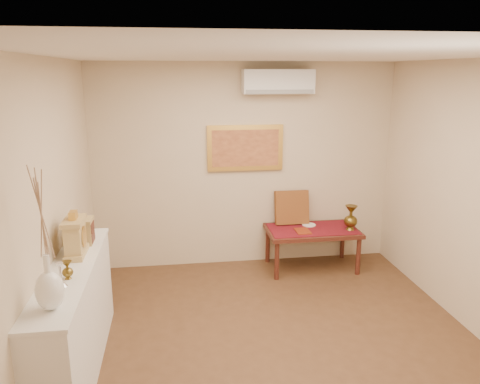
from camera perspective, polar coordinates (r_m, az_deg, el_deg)
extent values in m
plane|color=brown|center=(4.67, 4.99, -18.95)|extent=(4.50, 4.50, 0.00)
plane|color=white|center=(3.91, 5.88, 16.30)|extent=(4.50, 4.50, 0.00)
cube|color=beige|center=(6.23, 0.60, 3.17)|extent=(4.00, 0.02, 2.70)
cube|color=beige|center=(2.18, 20.23, -20.60)|extent=(4.00, 0.02, 2.70)
cube|color=beige|center=(4.12, -22.81, -3.91)|extent=(0.02, 4.50, 2.70)
cube|color=maroon|center=(6.28, 8.81, -4.45)|extent=(1.14, 0.59, 0.01)
cylinder|color=white|center=(6.40, 8.40, -3.98)|extent=(0.18, 0.18, 0.01)
cube|color=maroon|center=(6.14, 7.66, -4.74)|extent=(0.18, 0.25, 0.01)
cube|color=#5D1C12|center=(6.38, 6.32, -1.87)|extent=(0.46, 0.19, 0.47)
cube|color=white|center=(4.42, -19.41, -14.70)|extent=(0.35, 2.00, 0.95)
cube|color=white|center=(4.21, -19.97, -8.85)|extent=(0.37, 2.02, 0.03)
cube|color=tan|center=(4.45, -19.30, -6.98)|extent=(0.16, 0.36, 0.05)
cube|color=tan|center=(4.40, -19.46, -5.16)|extent=(0.14, 0.30, 0.25)
cylinder|color=beige|center=(4.38, -18.50, -5.14)|extent=(0.01, 0.17, 0.17)
cylinder|color=gold|center=(4.38, -18.43, -5.14)|extent=(0.01, 0.19, 0.19)
cube|color=tan|center=(4.35, -19.62, -3.36)|extent=(0.17, 0.34, 0.04)
cube|color=gold|center=(4.34, -19.68, -2.67)|extent=(0.06, 0.11, 0.07)
cube|color=tan|center=(4.70, -18.42, -4.68)|extent=(0.15, 0.20, 0.22)
cube|color=#4F2117|center=(4.70, -17.44, -5.24)|extent=(0.01, 0.17, 0.09)
cube|color=#4F2117|center=(4.67, -17.54, -4.08)|extent=(0.01, 0.17, 0.09)
cube|color=tan|center=(4.66, -18.54, -3.26)|extent=(0.16, 0.21, 0.02)
cube|color=#4F2117|center=(6.29, 8.80, -4.70)|extent=(1.20, 0.70, 0.05)
cylinder|color=#4F2117|center=(5.99, 4.51, -8.37)|extent=(0.06, 0.06, 0.50)
cylinder|color=#4F2117|center=(6.30, 14.22, -7.61)|extent=(0.06, 0.06, 0.50)
cylinder|color=#4F2117|center=(6.52, 3.39, -6.43)|extent=(0.06, 0.06, 0.50)
cylinder|color=#4F2117|center=(6.81, 12.38, -5.83)|extent=(0.06, 0.06, 0.50)
cube|color=gold|center=(6.17, 0.64, 5.40)|extent=(1.00, 0.05, 0.60)
cube|color=#C17343|center=(6.14, 0.68, 5.36)|extent=(0.88, 0.01, 0.48)
cube|color=silver|center=(6.06, 4.66, 13.27)|extent=(0.90, 0.24, 0.30)
cube|color=gray|center=(5.95, 4.90, 12.09)|extent=(0.86, 0.02, 0.05)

